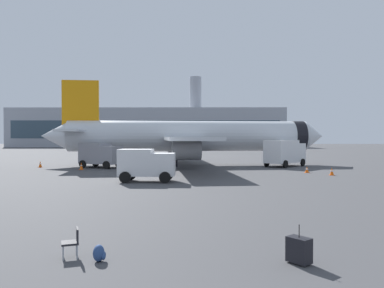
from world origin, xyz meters
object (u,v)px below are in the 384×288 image
at_px(safety_cone_near, 307,170).
at_px(safety_cone_mid, 332,172).
at_px(safety_cone_far, 81,166).
at_px(gate_chair, 73,241).
at_px(airplane_at_gate, 189,136).
at_px(fuel_truck, 285,152).
at_px(safety_cone_outer, 40,164).
at_px(cargo_van, 146,164).
at_px(service_truck, 100,154).
at_px(traveller_backpack, 99,253).
at_px(rolling_suitcase, 299,250).

distance_m(safety_cone_near, safety_cone_mid, 3.01).
height_order(safety_cone_mid, safety_cone_far, safety_cone_far).
bearing_deg(gate_chair, airplane_at_gate, 85.63).
distance_m(fuel_truck, safety_cone_outer, 29.17).
distance_m(cargo_van, safety_cone_far, 14.07).
distance_m(service_truck, safety_cone_near, 22.95).
height_order(service_truck, cargo_van, service_truck).
distance_m(service_truck, safety_cone_far, 3.15).
height_order(safety_cone_outer, traveller_backpack, safety_cone_outer).
bearing_deg(airplane_at_gate, traveller_backpack, -92.98).
bearing_deg(safety_cone_outer, cargo_van, -45.08).
bearing_deg(fuel_truck, gate_chair, -112.57).
bearing_deg(rolling_suitcase, safety_cone_mid, 68.29).
bearing_deg(safety_cone_near, safety_cone_far, 171.99).
xyz_separation_m(airplane_at_gate, safety_cone_mid, (13.56, -12.48, -3.31)).
relative_size(airplane_at_gate, safety_cone_far, 45.30).
bearing_deg(safety_cone_near, safety_cone_outer, 167.45).
height_order(safety_cone_outer, gate_chair, gate_chair).
bearing_deg(service_truck, airplane_at_gate, 21.84).
bearing_deg(airplane_at_gate, gate_chair, -94.37).
bearing_deg(fuel_truck, safety_cone_near, -87.65).
xyz_separation_m(service_truck, cargo_van, (7.07, -13.66, -0.16)).
distance_m(rolling_suitcase, gate_chair, 6.53).
height_order(airplane_at_gate, safety_cone_near, airplane_at_gate).
height_order(airplane_at_gate, safety_cone_far, airplane_at_gate).
relative_size(fuel_truck, safety_cone_near, 9.61).
xyz_separation_m(safety_cone_mid, safety_cone_far, (-25.16, 5.90, 0.04)).
bearing_deg(safety_cone_mid, safety_cone_near, 121.05).
distance_m(airplane_at_gate, safety_cone_near, 15.92).
bearing_deg(safety_cone_mid, airplane_at_gate, 137.38).
distance_m(airplane_at_gate, rolling_suitcase, 37.56).
height_order(service_truck, safety_cone_far, service_truck).
distance_m(traveller_backpack, gate_chair, 0.98).
bearing_deg(safety_cone_outer, rolling_suitcase, -58.07).
bearing_deg(safety_cone_far, gate_chair, -73.75).
bearing_deg(safety_cone_far, traveller_backpack, -72.43).
bearing_deg(rolling_suitcase, safety_cone_near, 73.10).
bearing_deg(safety_cone_far, service_truck, 60.03).
xyz_separation_m(fuel_truck, cargo_van, (-14.76, -15.84, -0.32)).
bearing_deg(service_truck, safety_cone_near, -14.76).
distance_m(safety_cone_far, rolling_suitcase, 34.26).
bearing_deg(safety_cone_far, rolling_suitcase, -63.47).
bearing_deg(rolling_suitcase, service_truck, 112.67).
xyz_separation_m(cargo_van, gate_chair, (0.27, -19.01, -0.95)).
height_order(service_truck, rolling_suitcase, service_truck).
height_order(safety_cone_outer, rolling_suitcase, rolling_suitcase).
relative_size(cargo_van, gate_chair, 5.17).
xyz_separation_m(safety_cone_near, gate_chair, (-14.82, -26.84, 0.19)).
relative_size(fuel_truck, gate_chair, 7.00).
xyz_separation_m(traveller_backpack, gate_chair, (-0.87, 0.35, 0.27)).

